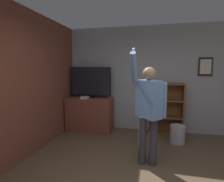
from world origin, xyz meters
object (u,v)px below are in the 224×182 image
object	(u,v)px
game_console	(85,98)
person	(148,107)
television	(91,82)
bookshelf	(162,108)
waste_bin	(177,134)

from	to	relation	value
game_console	person	bearing A→B (deg)	-37.43
television	person	xyz separation A→B (m)	(1.52, -1.44, -0.28)
bookshelf	person	size ratio (longest dim) A/B	0.66
waste_bin	person	bearing A→B (deg)	-121.28
game_console	waste_bin	xyz separation A→B (m)	(2.22, -0.20, -0.70)
game_console	person	size ratio (longest dim) A/B	0.10
person	waste_bin	bearing A→B (deg)	105.25
game_console	bookshelf	distance (m)	1.97
television	bookshelf	world-z (taller)	television
game_console	person	xyz separation A→B (m)	(1.60, -1.23, 0.10)
game_console	bookshelf	bearing A→B (deg)	9.96
person	waste_bin	world-z (taller)	person
waste_bin	television	bearing A→B (deg)	168.92
television	waste_bin	xyz separation A→B (m)	(2.14, -0.42, -1.08)
bookshelf	person	bearing A→B (deg)	-101.65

